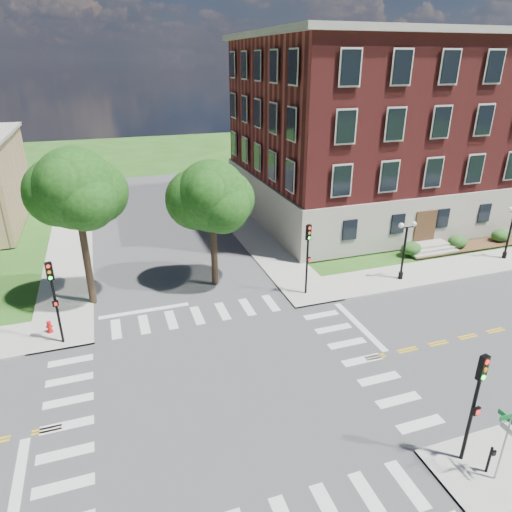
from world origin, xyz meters
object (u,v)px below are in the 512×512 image
object	(u,v)px
traffic_signal_se	(476,396)
street_sign_pole	(507,433)
twin_lamp_west	(404,247)
fire_hydrant	(49,327)
twin_lamp_east	(510,229)
push_button_post	(490,459)
traffic_signal_ne	(308,251)
traffic_signal_nw	(54,293)

from	to	relation	value
traffic_signal_se	street_sign_pole	bearing A→B (deg)	-65.45
twin_lamp_west	fire_hydrant	xyz separation A→B (m)	(-23.04, 0.48, -2.06)
twin_lamp_east	push_button_post	size ratio (longest dim) A/B	3.53
traffic_signal_ne	twin_lamp_east	xyz separation A→B (m)	(17.14, 0.35, -0.66)
street_sign_pole	push_button_post	distance (m)	1.55
fire_hydrant	traffic_signal_se	bearing A→B (deg)	-43.09
traffic_signal_ne	twin_lamp_west	distance (m)	7.30
traffic_signal_se	fire_hydrant	size ratio (longest dim) A/B	6.40
twin_lamp_east	fire_hydrant	size ratio (longest dim) A/B	5.64
street_sign_pole	twin_lamp_west	bearing A→B (deg)	66.63
traffic_signal_ne	fire_hydrant	world-z (taller)	traffic_signal_ne
traffic_signal_nw	push_button_post	xyz separation A→B (m)	(15.53, -14.35, -2.39)
street_sign_pole	push_button_post	bearing A→B (deg)	103.70
twin_lamp_east	fire_hydrant	world-z (taller)	twin_lamp_east
traffic_signal_se	fire_hydrant	world-z (taller)	traffic_signal_se
traffic_signal_se	twin_lamp_west	xyz separation A→B (m)	(7.21, 14.33, -0.66)
traffic_signal_ne	street_sign_pole	distance (m)	15.66
twin_lamp_west	fire_hydrant	bearing A→B (deg)	178.80
traffic_signal_nw	twin_lamp_east	xyz separation A→B (m)	(32.17, 1.30, -0.66)
traffic_signal_se	fire_hydrant	distance (m)	21.85
traffic_signal_se	push_button_post	xyz separation A→B (m)	(0.44, -0.82, -2.39)
traffic_signal_nw	traffic_signal_se	bearing A→B (deg)	-41.89
street_sign_pole	fire_hydrant	xyz separation A→B (m)	(-16.35, 15.95, -1.84)
traffic_signal_ne	traffic_signal_se	bearing A→B (deg)	-89.76
traffic_signal_ne	twin_lamp_east	size ratio (longest dim) A/B	1.13
traffic_signal_se	street_sign_pole	xyz separation A→B (m)	(0.52, -1.14, -0.88)
push_button_post	fire_hydrant	bearing A→B (deg)	136.16
twin_lamp_east	twin_lamp_west	bearing A→B (deg)	-177.05
push_button_post	fire_hydrant	world-z (taller)	push_button_post
traffic_signal_nw	push_button_post	distance (m)	21.28
twin_lamp_east	traffic_signal_ne	bearing A→B (deg)	-178.82
traffic_signal_nw	street_sign_pole	size ratio (longest dim) A/B	1.55
traffic_signal_se	twin_lamp_west	size ratio (longest dim) A/B	1.13
push_button_post	fire_hydrant	size ratio (longest dim) A/B	1.60
traffic_signal_nw	twin_lamp_west	size ratio (longest dim) A/B	1.13
traffic_signal_se	push_button_post	bearing A→B (deg)	-61.59
twin_lamp_east	traffic_signal_nw	bearing A→B (deg)	-177.68
push_button_post	twin_lamp_west	bearing A→B (deg)	65.94
traffic_signal_ne	traffic_signal_nw	size ratio (longest dim) A/B	1.00
traffic_signal_se	twin_lamp_west	world-z (taller)	traffic_signal_se
traffic_signal_ne	push_button_post	size ratio (longest dim) A/B	4.00
traffic_signal_ne	traffic_signal_nw	bearing A→B (deg)	-176.38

